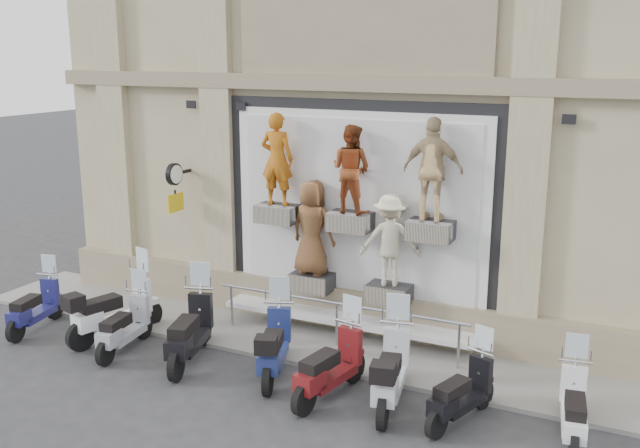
# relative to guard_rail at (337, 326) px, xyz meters

# --- Properties ---
(ground) EXTENTS (90.00, 90.00, 0.00)m
(ground) POSITION_rel_guard_rail_xyz_m (0.00, -2.00, -0.47)
(ground) COLOR #303032
(ground) RESTS_ON ground
(sidewalk) EXTENTS (16.00, 2.20, 0.08)m
(sidewalk) POSITION_rel_guard_rail_xyz_m (0.00, 0.10, -0.43)
(sidewalk) COLOR gray
(sidewalk) RESTS_ON ground
(building) EXTENTS (14.00, 8.60, 12.00)m
(building) POSITION_rel_guard_rail_xyz_m (0.00, 5.00, 5.54)
(building) COLOR #BCAF89
(building) RESTS_ON ground
(shop_vitrine) EXTENTS (5.60, 0.94, 4.30)m
(shop_vitrine) POSITION_rel_guard_rail_xyz_m (0.08, 0.74, 1.96)
(shop_vitrine) COLOR black
(shop_vitrine) RESTS_ON ground
(guard_rail) EXTENTS (5.06, 0.10, 0.93)m
(guard_rail) POSITION_rel_guard_rail_xyz_m (0.00, 0.00, 0.00)
(guard_rail) COLOR #9EA0A5
(guard_rail) RESTS_ON ground
(clock_sign_bracket) EXTENTS (0.10, 0.80, 1.02)m
(clock_sign_bracket) POSITION_rel_guard_rail_xyz_m (-3.90, 0.47, 2.34)
(clock_sign_bracket) COLOR black
(clock_sign_bracket) RESTS_ON ground
(scooter_a) EXTENTS (0.84, 1.79, 1.40)m
(scooter_a) POSITION_rel_guard_rail_xyz_m (-5.78, -1.75, 0.24)
(scooter_a) COLOR navy
(scooter_a) RESTS_ON ground
(scooter_b) EXTENTS (1.16, 2.15, 1.68)m
(scooter_b) POSITION_rel_guard_rail_xyz_m (-4.04, -1.40, 0.37)
(scooter_b) COLOR white
(scooter_b) RESTS_ON ground
(scooter_c) EXTENTS (0.74, 1.80, 1.42)m
(scooter_c) POSITION_rel_guard_rail_xyz_m (-3.48, -1.79, 0.24)
(scooter_c) COLOR #92959E
(scooter_c) RESTS_ON ground
(scooter_d) EXTENTS (1.16, 2.14, 1.67)m
(scooter_d) POSITION_rel_guard_rail_xyz_m (-2.11, -1.65, 0.37)
(scooter_d) COLOR black
(scooter_d) RESTS_ON ground
(scooter_e) EXTENTS (1.21, 2.02, 1.58)m
(scooter_e) POSITION_rel_guard_rail_xyz_m (-0.49, -1.49, 0.32)
(scooter_e) COLOR navy
(scooter_e) RESTS_ON ground
(scooter_f) EXTENTS (0.88, 1.97, 1.55)m
(scooter_f) POSITION_rel_guard_rail_xyz_m (0.70, -1.80, 0.31)
(scooter_f) COLOR #5C0F12
(scooter_f) RESTS_ON ground
(scooter_g) EXTENTS (0.98, 2.08, 1.63)m
(scooter_g) POSITION_rel_guard_rail_xyz_m (1.66, -1.63, 0.35)
(scooter_g) COLOR silver
(scooter_g) RESTS_ON ground
(scooter_h) EXTENTS (1.01, 1.77, 1.38)m
(scooter_h) POSITION_rel_guard_rail_xyz_m (2.79, -1.66, 0.22)
(scooter_h) COLOR black
(scooter_h) RESTS_ON ground
(scooter_i) EXTENTS (0.75, 1.79, 1.41)m
(scooter_i) POSITION_rel_guard_rail_xyz_m (4.35, -1.47, 0.24)
(scooter_i) COLOR white
(scooter_i) RESTS_ON ground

